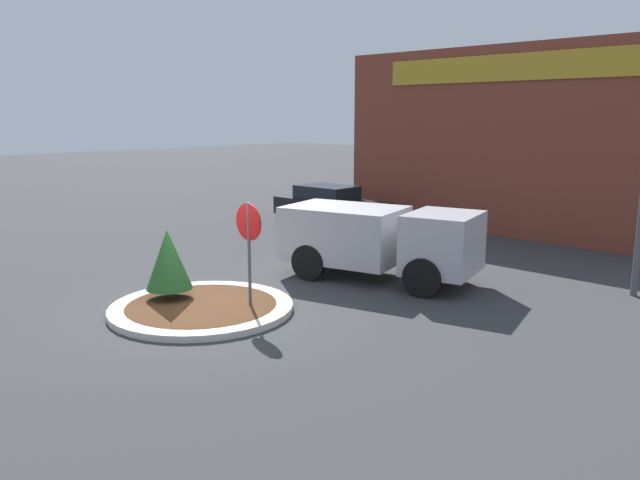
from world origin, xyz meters
The scene contains 7 objects.
ground_plane centered at (0.00, 0.00, 0.00)m, with size 120.00×120.00×0.00m, color #38383A.
traffic_island centered at (0.00, 0.00, 0.07)m, with size 4.06×4.06×0.15m.
stop_sign centered at (0.79, 0.74, 1.72)m, with size 0.82×0.07×2.44m.
island_shrub centered at (-0.96, -0.20, 1.06)m, with size 1.06×1.06×1.60m.
utility_truck centered at (1.08, 4.81, 1.12)m, with size 5.42×3.20×1.92m.
storefront_building centered at (0.36, 15.51, 3.34)m, with size 13.52×6.07×6.67m.
parked_sedan_black centered at (-5.62, 10.19, 0.77)m, with size 4.83×1.95×1.52m.
Camera 1 is at (11.13, -7.74, 4.29)m, focal length 35.00 mm.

